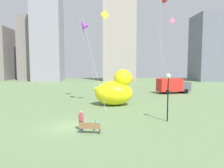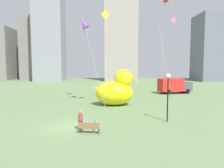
{
  "view_description": "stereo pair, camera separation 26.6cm",
  "coord_description": "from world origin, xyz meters",
  "px_view_note": "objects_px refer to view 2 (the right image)",
  "views": [
    {
      "loc": [
        3.18,
        -18.57,
        5.45
      ],
      "look_at": [
        3.92,
        4.03,
        3.41
      ],
      "focal_mm": 34.18,
      "sensor_mm": 36.0,
      "label": 1
    },
    {
      "loc": [
        3.44,
        -18.58,
        5.45
      ],
      "look_at": [
        3.92,
        4.03,
        3.41
      ],
      "focal_mm": 34.18,
      "sensor_mm": 36.0,
      "label": 2
    }
  ],
  "objects_px": {
    "box_truck": "(174,86)",
    "kite_purple": "(84,24)",
    "lamppost": "(168,86)",
    "kite_pink": "(173,24)",
    "kite_yellow": "(104,19)",
    "person_adult": "(80,119)",
    "person_child": "(96,125)",
    "giant_inflatable_duck": "(116,90)",
    "park_bench": "(89,127)"
  },
  "relations": [
    {
      "from": "person_adult",
      "to": "kite_yellow",
      "type": "bearing_deg",
      "value": 79.22
    },
    {
      "from": "lamppost",
      "to": "kite_purple",
      "type": "height_order",
      "value": "kite_purple"
    },
    {
      "from": "box_truck",
      "to": "kite_pink",
      "type": "height_order",
      "value": "kite_pink"
    },
    {
      "from": "person_child",
      "to": "kite_purple",
      "type": "height_order",
      "value": "kite_purple"
    },
    {
      "from": "person_adult",
      "to": "giant_inflatable_duck",
      "type": "distance_m",
      "value": 11.6
    },
    {
      "from": "person_child",
      "to": "kite_yellow",
      "type": "xyz_separation_m",
      "value": [
        0.61,
        10.15,
        10.65
      ]
    },
    {
      "from": "person_adult",
      "to": "giant_inflatable_duck",
      "type": "height_order",
      "value": "giant_inflatable_duck"
    },
    {
      "from": "giant_inflatable_duck",
      "to": "lamppost",
      "type": "relative_size",
      "value": 1.26
    },
    {
      "from": "box_truck",
      "to": "kite_purple",
      "type": "height_order",
      "value": "kite_purple"
    },
    {
      "from": "box_truck",
      "to": "person_child",
      "type": "bearing_deg",
      "value": -120.79
    },
    {
      "from": "person_child",
      "to": "person_adult",
      "type": "bearing_deg",
      "value": 168.03
    },
    {
      "from": "person_adult",
      "to": "box_truck",
      "type": "height_order",
      "value": "box_truck"
    },
    {
      "from": "kite_purple",
      "to": "lamppost",
      "type": "bearing_deg",
      "value": -54.1
    },
    {
      "from": "kite_yellow",
      "to": "giant_inflatable_duck",
      "type": "bearing_deg",
      "value": 37.57
    },
    {
      "from": "park_bench",
      "to": "person_child",
      "type": "bearing_deg",
      "value": 48.84
    },
    {
      "from": "person_adult",
      "to": "kite_purple",
      "type": "xyz_separation_m",
      "value": [
        -1.21,
        15.28,
        10.6
      ]
    },
    {
      "from": "lamppost",
      "to": "kite_purple",
      "type": "xyz_separation_m",
      "value": [
        -9.21,
        12.73,
        8.03
      ]
    },
    {
      "from": "park_bench",
      "to": "kite_pink",
      "type": "relative_size",
      "value": 0.12
    },
    {
      "from": "kite_pink",
      "to": "kite_yellow",
      "type": "bearing_deg",
      "value": -133.9
    },
    {
      "from": "person_child",
      "to": "box_truck",
      "type": "relative_size",
      "value": 0.14
    },
    {
      "from": "person_adult",
      "to": "box_truck",
      "type": "xyz_separation_m",
      "value": [
        14.97,
        22.73,
        0.54
      ]
    },
    {
      "from": "box_truck",
      "to": "kite_pink",
      "type": "xyz_separation_m",
      "value": [
        -0.46,
        0.27,
        11.59
      ]
    },
    {
      "from": "giant_inflatable_duck",
      "to": "kite_yellow",
      "type": "distance_m",
      "value": 9.31
    },
    {
      "from": "person_child",
      "to": "kite_pink",
      "type": "bearing_deg",
      "value": 60.36
    },
    {
      "from": "person_child",
      "to": "kite_purple",
      "type": "bearing_deg",
      "value": 99.04
    },
    {
      "from": "person_adult",
      "to": "lamppost",
      "type": "height_order",
      "value": "lamppost"
    },
    {
      "from": "person_adult",
      "to": "person_child",
      "type": "bearing_deg",
      "value": -11.97
    },
    {
      "from": "person_adult",
      "to": "giant_inflatable_duck",
      "type": "relative_size",
      "value": 0.28
    },
    {
      "from": "person_adult",
      "to": "kite_yellow",
      "type": "xyz_separation_m",
      "value": [
        1.88,
        9.88,
        10.27
      ]
    },
    {
      "from": "lamppost",
      "to": "park_bench",
      "type": "bearing_deg",
      "value": -154.98
    },
    {
      "from": "kite_pink",
      "to": "kite_purple",
      "type": "distance_m",
      "value": 17.58
    },
    {
      "from": "person_child",
      "to": "lamppost",
      "type": "distance_m",
      "value": 7.88
    },
    {
      "from": "person_adult",
      "to": "lamppost",
      "type": "distance_m",
      "value": 8.79
    },
    {
      "from": "person_child",
      "to": "kite_pink",
      "type": "relative_size",
      "value": 0.07
    },
    {
      "from": "person_adult",
      "to": "kite_pink",
      "type": "distance_m",
      "value": 29.78
    },
    {
      "from": "giant_inflatable_duck",
      "to": "person_adult",
      "type": "bearing_deg",
      "value": -107.06
    },
    {
      "from": "person_adult",
      "to": "person_child",
      "type": "xyz_separation_m",
      "value": [
        1.27,
        -0.27,
        -0.38
      ]
    },
    {
      "from": "person_child",
      "to": "giant_inflatable_duck",
      "type": "height_order",
      "value": "giant_inflatable_duck"
    },
    {
      "from": "park_bench",
      "to": "kite_yellow",
      "type": "relative_size",
      "value": 0.14
    },
    {
      "from": "person_child",
      "to": "park_bench",
      "type": "bearing_deg",
      "value": -131.16
    },
    {
      "from": "box_truck",
      "to": "lamppost",
      "type": "bearing_deg",
      "value": -109.04
    },
    {
      "from": "giant_inflatable_duck",
      "to": "kite_yellow",
      "type": "relative_size",
      "value": 0.47
    },
    {
      "from": "lamppost",
      "to": "kite_pink",
      "type": "relative_size",
      "value": 0.32
    },
    {
      "from": "lamppost",
      "to": "kite_pink",
      "type": "height_order",
      "value": "kite_pink"
    },
    {
      "from": "park_bench",
      "to": "giant_inflatable_duck",
      "type": "height_order",
      "value": "giant_inflatable_duck"
    },
    {
      "from": "person_child",
      "to": "kite_pink",
      "type": "height_order",
      "value": "kite_pink"
    },
    {
      "from": "giant_inflatable_duck",
      "to": "kite_pink",
      "type": "height_order",
      "value": "kite_pink"
    },
    {
      "from": "giant_inflatable_duck",
      "to": "kite_yellow",
      "type": "height_order",
      "value": "kite_yellow"
    },
    {
      "from": "person_child",
      "to": "kite_purple",
      "type": "distance_m",
      "value": 19.19
    },
    {
      "from": "person_child",
      "to": "kite_pink",
      "type": "xyz_separation_m",
      "value": [
        13.24,
        23.28,
        12.51
      ]
    }
  ]
}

